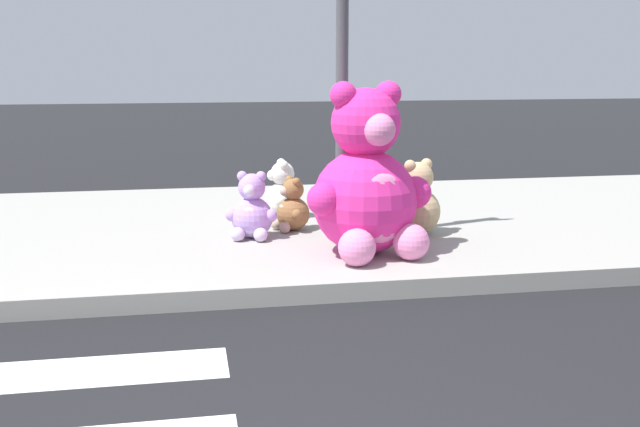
{
  "coord_description": "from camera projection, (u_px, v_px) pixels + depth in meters",
  "views": [
    {
      "loc": [
        -0.39,
        -2.12,
        1.74
      ],
      "look_at": [
        0.66,
        3.6,
        0.55
      ],
      "focal_mm": 42.01,
      "sensor_mm": 36.0,
      "label": 1
    }
  ],
  "objects": [
    {
      "name": "plush_pink_large",
      "position": [
        367.0,
        186.0,
        6.17
      ],
      "size": [
        1.09,
        1.0,
        1.43
      ],
      "color": "#F22D93",
      "rests_on": "sidewalk"
    },
    {
      "name": "sidewalk",
      "position": [
        226.0,
        231.0,
        7.45
      ],
      "size": [
        28.0,
        4.4,
        0.15
      ],
      "primitive_type": "cube",
      "color": "#9E9B93",
      "rests_on": "ground_plane"
    },
    {
      "name": "plush_white",
      "position": [
        281.0,
        195.0,
        7.65
      ],
      "size": [
        0.41,
        0.47,
        0.61
      ],
      "color": "white",
      "rests_on": "sidewalk"
    },
    {
      "name": "plush_lavender",
      "position": [
        252.0,
        212.0,
        6.78
      ],
      "size": [
        0.46,
        0.43,
        0.61
      ],
      "color": "#B28CD8",
      "rests_on": "sidewalk"
    },
    {
      "name": "plush_tan",
      "position": [
        416.0,
        204.0,
        6.94
      ],
      "size": [
        0.51,
        0.51,
        0.71
      ],
      "color": "tan",
      "rests_on": "sidewalk"
    },
    {
      "name": "plush_brown",
      "position": [
        292.0,
        209.0,
        7.11
      ],
      "size": [
        0.37,
        0.38,
        0.52
      ],
      "color": "olive",
      "rests_on": "sidewalk"
    },
    {
      "name": "sign_pole",
      "position": [
        342.0,
        48.0,
        6.5
      ],
      "size": [
        0.56,
        0.11,
        3.2
      ],
      "color": "#4C4C51",
      "rests_on": "sidewalk"
    }
  ]
}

